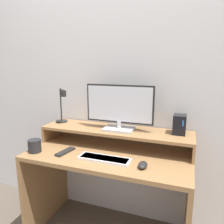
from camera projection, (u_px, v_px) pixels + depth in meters
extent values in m
cube|color=silver|center=(123.00, 79.00, 1.83)|extent=(6.00, 0.05, 2.50)
cube|color=olive|center=(109.00, 154.00, 1.63)|extent=(1.20, 0.61, 0.03)
cube|color=olive|center=(47.00, 184.00, 1.91)|extent=(0.03, 0.61, 0.70)
cube|color=olive|center=(188.00, 215.00, 1.52)|extent=(0.03, 0.61, 0.70)
cube|color=olive|center=(53.00, 131.00, 1.95)|extent=(0.02, 0.30, 0.12)
cube|color=olive|center=(194.00, 148.00, 1.56)|extent=(0.02, 0.30, 0.12)
cube|color=olive|center=(116.00, 130.00, 1.74)|extent=(1.20, 0.30, 0.02)
cube|color=#BCBCC1|center=(119.00, 129.00, 1.71)|extent=(0.23, 0.18, 0.02)
cylinder|color=#BCBCC1|center=(119.00, 124.00, 1.71)|extent=(0.04, 0.04, 0.05)
cube|color=black|center=(119.00, 104.00, 1.68)|extent=(0.53, 0.02, 0.29)
cube|color=silver|center=(119.00, 104.00, 1.66)|extent=(0.51, 0.01, 0.27)
cylinder|color=black|center=(62.00, 121.00, 1.95)|extent=(0.10, 0.10, 0.01)
cylinder|color=black|center=(61.00, 105.00, 1.92)|extent=(0.01, 0.01, 0.28)
cylinder|color=black|center=(62.00, 90.00, 1.83)|extent=(0.10, 0.10, 0.01)
cylinder|color=black|center=(64.00, 93.00, 1.78)|extent=(0.04, 0.04, 0.05)
cube|color=black|center=(180.00, 124.00, 1.60)|extent=(0.09, 0.11, 0.14)
cube|color=#1972F2|center=(183.00, 123.00, 1.54)|extent=(0.01, 0.00, 0.04)
cube|color=silver|center=(104.00, 159.00, 1.50)|extent=(0.36, 0.11, 0.02)
cube|color=#AFAFB3|center=(104.00, 158.00, 1.49)|extent=(0.33, 0.09, 0.01)
ellipsoid|color=black|center=(143.00, 165.00, 1.39)|extent=(0.06, 0.10, 0.04)
cube|color=black|center=(65.00, 152.00, 1.62)|extent=(0.08, 0.18, 0.02)
cylinder|color=#232328|center=(35.00, 146.00, 1.63)|extent=(0.10, 0.10, 0.09)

